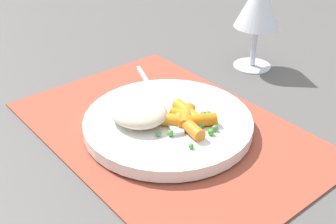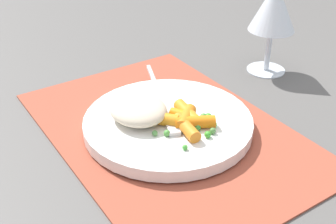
{
  "view_description": "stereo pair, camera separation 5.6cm",
  "coord_description": "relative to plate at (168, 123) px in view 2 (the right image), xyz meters",
  "views": [
    {
      "loc": [
        0.41,
        -0.34,
        0.36
      ],
      "look_at": [
        0.0,
        0.0,
        0.03
      ],
      "focal_mm": 47.11,
      "sensor_mm": 36.0,
      "label": 1
    },
    {
      "loc": [
        0.44,
        -0.29,
        0.36
      ],
      "look_at": [
        0.0,
        0.0,
        0.03
      ],
      "focal_mm": 47.11,
      "sensor_mm": 36.0,
      "label": 2
    }
  ],
  "objects": [
    {
      "name": "carrot_portion",
      "position": [
        0.03,
        0.01,
        0.02
      ],
      "size": [
        0.09,
        0.08,
        0.02
      ],
      "color": "orange",
      "rests_on": "plate"
    },
    {
      "name": "ground_plane",
      "position": [
        0.0,
        0.0,
        -0.01
      ],
      "size": [
        2.4,
        2.4,
        0.0
      ],
      "primitive_type": "plane",
      "color": "#565451"
    },
    {
      "name": "plate",
      "position": [
        0.0,
        0.0,
        0.0
      ],
      "size": [
        0.24,
        0.24,
        0.02
      ],
      "primitive_type": "cylinder",
      "color": "white",
      "rests_on": "placemat"
    },
    {
      "name": "wine_glass",
      "position": [
        -0.07,
        0.26,
        0.1
      ],
      "size": [
        0.08,
        0.08,
        0.16
      ],
      "color": "silver",
      "rests_on": "ground_plane"
    },
    {
      "name": "placemat",
      "position": [
        0.0,
        0.0,
        -0.01
      ],
      "size": [
        0.44,
        0.3,
        0.01
      ],
      "primitive_type": "cube",
      "color": "#9E4733",
      "rests_on": "ground_plane"
    },
    {
      "name": "fork",
      "position": [
        -0.03,
        0.01,
        0.01
      ],
      "size": [
        0.2,
        0.09,
        0.01
      ],
      "color": "silver",
      "rests_on": "plate"
    },
    {
      "name": "rice_mound",
      "position": [
        -0.02,
        -0.04,
        0.02
      ],
      "size": [
        0.09,
        0.08,
        0.03
      ],
      "primitive_type": "ellipsoid",
      "color": "beige",
      "rests_on": "plate"
    },
    {
      "name": "pea_scatter",
      "position": [
        0.03,
        0.01,
        0.01
      ],
      "size": [
        0.09,
        0.09,
        0.01
      ],
      "color": "green",
      "rests_on": "plate"
    }
  ]
}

